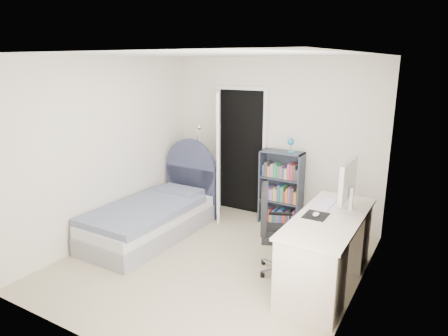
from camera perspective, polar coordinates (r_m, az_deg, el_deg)
The scene contains 8 objects.
room_shell at distance 4.68m, azimuth -1.77°, elevation 0.39°, with size 3.50×3.70×2.60m.
door at distance 6.36m, azimuth 0.39°, elevation 2.32°, with size 0.92×0.74×2.06m.
bed at distance 5.85m, azimuth -10.00°, elevation -6.76°, with size 0.99×2.05×1.26m.
nightstand at distance 6.99m, azimuth -4.68°, elevation -2.34°, with size 0.36×0.36×0.54m.
floor_lamp at distance 6.53m, azimuth -3.58°, elevation -1.29°, with size 0.21×0.21×1.47m.
bookcase at distance 6.13m, azimuth 8.20°, elevation -3.20°, with size 0.64×0.27×1.35m.
desk at distance 4.63m, azimuth 14.61°, elevation -10.89°, with size 0.67×1.67×1.37m.
office_chair at distance 4.71m, azimuth 7.27°, elevation -8.23°, with size 0.61×0.62×1.06m.
Camera 1 is at (2.41, -3.84, 2.43)m, focal length 32.00 mm.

